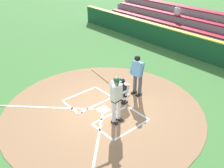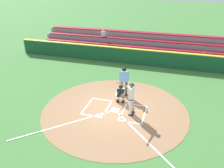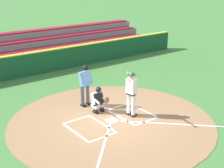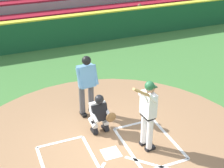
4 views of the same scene
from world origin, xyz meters
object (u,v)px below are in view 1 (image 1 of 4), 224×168
Objects in this scene: baseball at (82,111)px; plate_umpire at (137,73)px; batter at (116,97)px; catcher at (122,90)px.

plate_umpire is at bearing -99.99° from baseball.
batter is 2.18m from plate_umpire.
plate_umpire is at bearing -87.03° from catcher.
batter is at bearing 126.89° from catcher.
batter reaches higher than baseball.
plate_umpire is at bearing -66.55° from batter.
batter is 1.81m from baseball.
batter is 28.76× the size of baseball.
catcher is 0.61× the size of plate_umpire.
plate_umpire is (0.87, -2.00, -0.02)m from batter.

